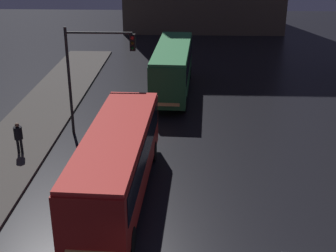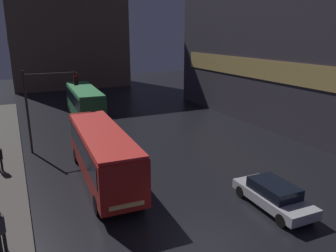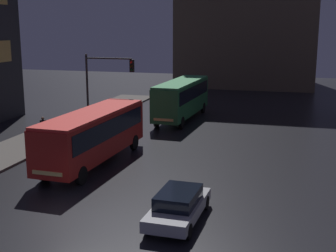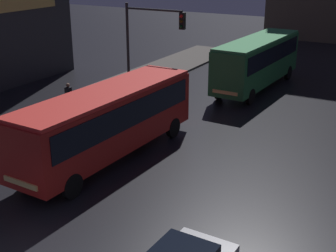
{
  "view_description": "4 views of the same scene",
  "coord_description": "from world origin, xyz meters",
  "views": [
    {
      "loc": [
        0.18,
        -9.7,
        10.84
      ],
      "look_at": [
        -0.7,
        11.83,
        1.8
      ],
      "focal_mm": 50.0,
      "sensor_mm": 36.0,
      "label": 1
    },
    {
      "loc": [
        -7.0,
        -10.25,
        8.65
      ],
      "look_at": [
        1.93,
        8.55,
        2.72
      ],
      "focal_mm": 35.0,
      "sensor_mm": 36.0,
      "label": 2
    },
    {
      "loc": [
        8.92,
        -17.1,
        8.26
      ],
      "look_at": [
        1.91,
        8.09,
        2.55
      ],
      "focal_mm": 50.0,
      "sensor_mm": 36.0,
      "label": 3
    },
    {
      "loc": [
        9.12,
        -7.75,
        8.74
      ],
      "look_at": [
        -0.37,
        9.18,
        1.55
      ],
      "focal_mm": 50.0,
      "sensor_mm": 36.0,
      "label": 4
    }
  ],
  "objects": [
    {
      "name": "bus_near",
      "position": [
        -2.7,
        7.93,
        1.96
      ],
      "size": [
        2.88,
        10.34,
        3.18
      ],
      "rotation": [
        0.0,
        0.0,
        3.1
      ],
      "color": "#AD1E19",
      "rests_on": "ground"
    },
    {
      "name": "sidewalk_left",
      "position": [
        -9.0,
        10.0,
        0.07
      ],
      "size": [
        4.0,
        48.0,
        0.15
      ],
      "color": "#56514C",
      "rests_on": "ground"
    },
    {
      "name": "pedestrian_mid",
      "position": [
        -8.36,
        11.82,
        1.17
      ],
      "size": [
        0.58,
        0.58,
        1.68
      ],
      "rotation": [
        0.0,
        0.0,
        5.16
      ],
      "color": "black",
      "rests_on": "sidewalk_left"
    },
    {
      "name": "bus_far",
      "position": [
        -0.79,
        22.29,
        2.1
      ],
      "size": [
        2.78,
        10.15,
        3.42
      ],
      "rotation": [
        0.0,
        0.0,
        3.1
      ],
      "color": "#236B38",
      "rests_on": "ground"
    },
    {
      "name": "traffic_light_main",
      "position": [
        -4.97,
        14.94,
        4.18
      ],
      "size": [
        3.82,
        0.35,
        6.1
      ],
      "color": "#2D2D2D",
      "rests_on": "ground"
    }
  ]
}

